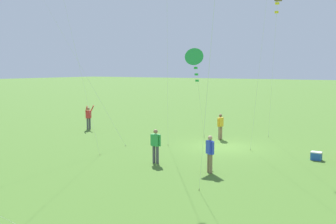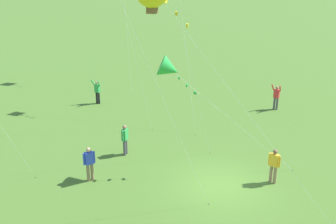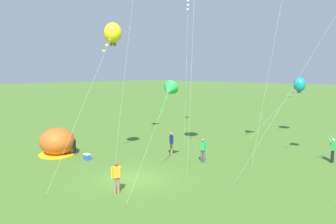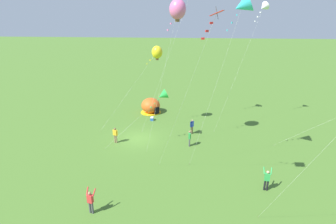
{
  "view_description": "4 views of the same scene",
  "coord_description": "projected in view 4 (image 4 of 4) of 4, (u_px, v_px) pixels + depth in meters",
  "views": [
    {
      "loc": [
        -9.68,
        21.69,
        4.75
      ],
      "look_at": [
        3.11,
        1.35,
        2.08
      ],
      "focal_mm": 42.0,
      "sensor_mm": 36.0,
      "label": 1
    },
    {
      "loc": [
        -15.73,
        -4.0,
        9.5
      ],
      "look_at": [
        3.15,
        3.96,
        2.03
      ],
      "focal_mm": 42.0,
      "sensor_mm": 36.0,
      "label": 2
    },
    {
      "loc": [
        14.21,
        -12.8,
        6.44
      ],
      "look_at": [
        -1.9,
        5.37,
        3.36
      ],
      "focal_mm": 35.0,
      "sensor_mm": 36.0,
      "label": 3
    },
    {
      "loc": [
        25.69,
        5.9,
        12.63
      ],
      "look_at": [
        -1.48,
        3.12,
        2.72
      ],
      "focal_mm": 28.0,
      "sensor_mm": 36.0,
      "label": 4
    }
  ],
  "objects": [
    {
      "name": "kite_white",
      "position": [
        263.0,
        7.0,
        28.78
      ],
      "size": [
        4.17,
        5.55,
        14.27
      ],
      "color": "silver",
      "rests_on": "ground"
    },
    {
      "name": "kite_cyan",
      "position": [
        243.0,
        6.0,
        18.52
      ],
      "size": [
        1.5,
        4.28,
        14.23
      ],
      "color": "silver",
      "rests_on": "ground"
    },
    {
      "name": "kite_yellow",
      "position": [
        157.0,
        52.0,
        29.07
      ],
      "size": [
        3.02,
        7.21,
        9.67
      ],
      "color": "silver",
      "rests_on": "ground"
    },
    {
      "name": "kite_red",
      "position": [
        212.0,
        24.0,
        14.26
      ],
      "size": [
        6.07,
        4.42,
        13.17
      ],
      "color": "silver",
      "rests_on": "ground"
    },
    {
      "name": "popup_tent",
      "position": [
        151.0,
        106.0,
        36.5
      ],
      "size": [
        2.81,
        2.81,
        2.1
      ],
      "color": "#D8591E",
      "rests_on": "ground"
    },
    {
      "name": "ground_plane",
      "position": [
        139.0,
        139.0,
        28.9
      ],
      "size": [
        300.0,
        300.0,
        0.0
      ],
      "primitive_type": "plane",
      "color": "#477028"
    },
    {
      "name": "person_strolling",
      "position": [
        192.0,
        126.0,
        29.84
      ],
      "size": [
        0.49,
        0.42,
        1.72
      ],
      "color": "#8C7251",
      "rests_on": "ground"
    },
    {
      "name": "person_arms_raised",
      "position": [
        90.0,
        201.0,
        17.61
      ],
      "size": [
        0.56,
        0.69,
        1.89
      ],
      "color": "#4C4C51",
      "rests_on": "ground"
    },
    {
      "name": "person_flying_kite",
      "position": [
        267.0,
        179.0,
        19.99
      ],
      "size": [
        0.5,
        0.68,
        1.89
      ],
      "color": "black",
      "rests_on": "ground"
    },
    {
      "name": "person_near_tent",
      "position": [
        115.0,
        134.0,
        27.66
      ],
      "size": [
        0.32,
        0.58,
        1.72
      ],
      "color": "#8C7251",
      "rests_on": "ground"
    },
    {
      "name": "kite_green",
      "position": [
        162.0,
        95.0,
        26.4
      ],
      "size": [
        3.0,
        6.5,
        5.83
      ],
      "color": "silver",
      "rests_on": "ground"
    },
    {
      "name": "cooler_box",
      "position": [
        152.0,
        119.0,
        33.96
      ],
      "size": [
        0.54,
        0.38,
        0.44
      ],
      "color": "#2659B2",
      "rests_on": "ground"
    },
    {
      "name": "kite_pink",
      "position": [
        178.0,
        9.0,
        22.67
      ],
      "size": [
        2.42,
        3.58,
        14.14
      ],
      "color": "silver",
      "rests_on": "ground"
    },
    {
      "name": "person_far_back",
      "position": [
        190.0,
        138.0,
        26.95
      ],
      "size": [
        0.59,
        0.26,
        1.72
      ],
      "color": "#4C4C51",
      "rests_on": "ground"
    }
  ]
}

